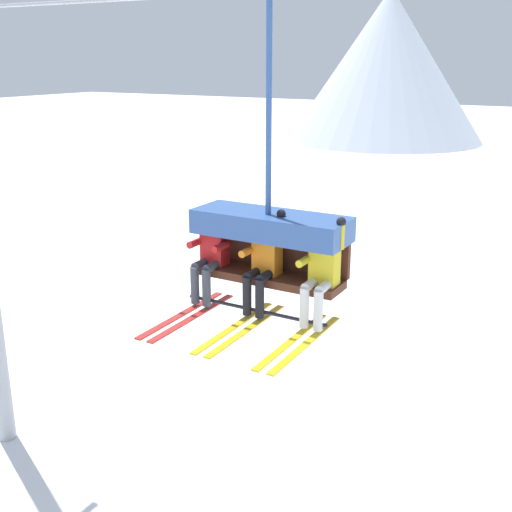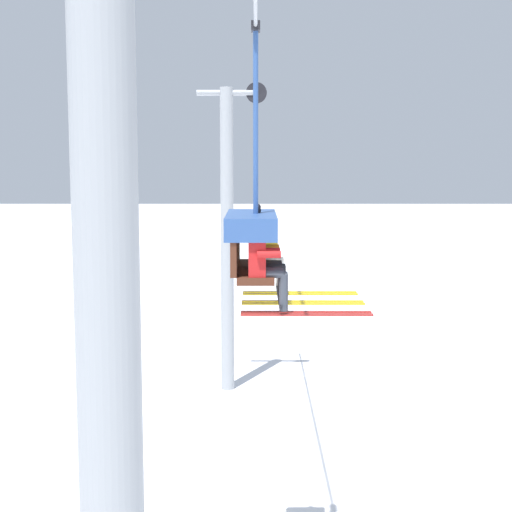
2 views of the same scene
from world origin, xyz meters
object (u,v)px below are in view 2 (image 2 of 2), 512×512
Objects in this scene: skier_red at (267,263)px; skier_orange at (266,254)px; lift_tower_far at (228,233)px; chairlift_chair at (250,232)px; skier_yellow at (265,248)px.

skier_orange is (0.77, 0.01, 0.02)m from skier_red.
lift_tower_far is at bearing 4.99° from skier_orange.
chairlift_chair is (-10.58, -0.71, 1.01)m from lift_tower_far.
skier_orange and skier_yellow have the same top height.
lift_tower_far reaches higher than skier_red.
chairlift_chair reaches higher than skier_orange.
skier_red is at bearing -179.75° from skier_yellow.
skier_red is at bearing -163.96° from chairlift_chair.
skier_yellow is at bearing 0.00° from skier_orange.
chairlift_chair is 2.18× the size of skier_orange.
skier_yellow is at bearing 0.25° from skier_red.
skier_yellow is (1.54, 0.01, 0.02)m from skier_red.
lift_tower_far is 10.65m from chairlift_chair.
lift_tower_far is 4.95× the size of skier_yellow.
lift_tower_far is at bearing 4.69° from skier_red.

